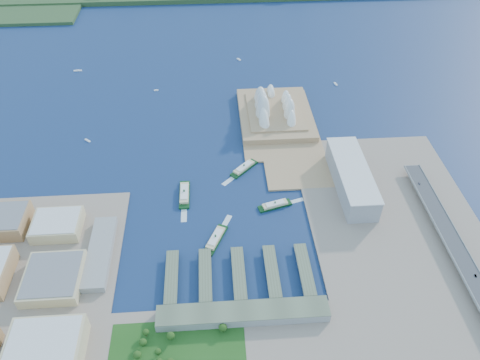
{
  "coord_description": "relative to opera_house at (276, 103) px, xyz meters",
  "views": [
    {
      "loc": [
        -9.62,
        -438.55,
        482.46
      ],
      "look_at": [
        27.07,
        89.56,
        18.0
      ],
      "focal_mm": 35.0,
      "sensor_mm": 36.0,
      "label": 1
    }
  ],
  "objects": [
    {
      "name": "ferry_wharves",
      "position": [
        -91.0,
        -355.0,
        -27.35
      ],
      "size": [
        184.0,
        90.0,
        9.3
      ],
      "primitive_type": null,
      "color": "#525E47",
      "rests_on": "ground"
    },
    {
      "name": "ground",
      "position": [
        -105.0,
        -280.0,
        -32.0
      ],
      "size": [
        3000.0,
        3000.0,
        0.0
      ],
      "primitive_type": "plane",
      "color": "#0F2148",
      "rests_on": "ground"
    },
    {
      "name": "opera_house",
      "position": [
        0.0,
        0.0,
        0.0
      ],
      "size": [
        134.0,
        180.0,
        58.0
      ],
      "primitive_type": null,
      "color": "white",
      "rests_on": "peninsula"
    },
    {
      "name": "west_buildings",
      "position": [
        -355.0,
        -350.0,
        -15.5
      ],
      "size": [
        200.0,
        280.0,
        27.0
      ],
      "primitive_type": null,
      "color": "#A17A50",
      "rests_on": "west_land"
    },
    {
      "name": "east_land",
      "position": [
        135.0,
        -330.0,
        -30.5
      ],
      "size": [
        240.0,
        500.0,
        3.0
      ],
      "primitive_type": "cube",
      "color": "gray",
      "rests_on": "ground"
    },
    {
      "name": "car_b",
      "position": [
        199.0,
        -385.73,
        -16.42
      ],
      "size": [
        1.54,
        4.4,
        1.45
      ],
      "primitive_type": "imported",
      "color": "slate",
      "rests_on": "expressway"
    },
    {
      "name": "toaster_building",
      "position": [
        90.0,
        -200.0,
        -11.5
      ],
      "size": [
        45.0,
        155.0,
        35.0
      ],
      "primitive_type": "cube",
      "color": "gray",
      "rests_on": "east_land"
    },
    {
      "name": "west_land",
      "position": [
        -355.0,
        -385.0,
        -30.5
      ],
      "size": [
        220.0,
        390.0,
        3.0
      ],
      "primitive_type": "cube",
      "color": "gray",
      "rests_on": "ground"
    },
    {
      "name": "ferry_b",
      "position": [
        -68.34,
        -144.81,
        -26.91
      ],
      "size": [
        47.68,
        47.78,
        10.17
      ],
      "primitive_type": null,
      "rotation": [
        0.0,
        0.0,
        -0.78
      ],
      "color": "#0D3614",
      "rests_on": "ground"
    },
    {
      "name": "boat_e",
      "position": [
        -51.23,
        233.54,
        -30.54
      ],
      "size": [
        9.47,
        12.11,
        2.92
      ],
      "primitive_type": null,
      "rotation": [
        0.0,
        0.0,
        0.55
      ],
      "color": "white",
      "rests_on": "ground"
    },
    {
      "name": "car_c",
      "position": [
        191.0,
        -214.23,
        -16.53
      ],
      "size": [
        1.74,
        4.27,
        1.24
      ],
      "primitive_type": "imported",
      "color": "slate",
      "rests_on": "expressway"
    },
    {
      "name": "boat_d",
      "position": [
        -397.55,
        206.06,
        -30.57
      ],
      "size": [
        17.09,
        4.44,
        2.86
      ],
      "primitive_type": null,
      "rotation": [
        0.0,
        0.0,
        1.61
      ],
      "color": "white",
      "rests_on": "ground"
    },
    {
      "name": "ferry_d",
      "position": [
        -29.41,
        -232.31,
        -27.25
      ],
      "size": [
        51.86,
        26.19,
        9.51
      ],
      "primitive_type": null,
      "rotation": [
        0.0,
        0.0,
        1.85
      ],
      "color": "#0D3614",
      "rests_on": "ground"
    },
    {
      "name": "peninsula",
      "position": [
        2.5,
        -20.0,
        -30.5
      ],
      "size": [
        135.0,
        220.0,
        3.0
      ],
      "primitive_type": "cube",
      "color": "tan",
      "rests_on": "ground"
    },
    {
      "name": "boat_a",
      "position": [
        -332.67,
        -49.14,
        -30.79
      ],
      "size": [
        11.61,
        10.59,
        2.43
      ],
      "primitive_type": null,
      "rotation": [
        0.0,
        0.0,
        0.86
      ],
      "color": "white",
      "rests_on": "ground"
    },
    {
      "name": "boat_c",
      "position": [
        138.91,
        112.36,
        -30.61
      ],
      "size": [
        6.32,
        12.82,
        2.77
      ],
      "primitive_type": null,
      "rotation": [
        0.0,
        0.0,
        3.37
      ],
      "color": "white",
      "rests_on": "ground"
    },
    {
      "name": "ferry_c",
      "position": [
        -118.39,
        -292.49,
        -26.76
      ],
      "size": [
        36.48,
        56.18,
        10.49
      ],
      "primitive_type": null,
      "rotation": [
        0.0,
        0.0,
        2.7
      ],
      "color": "#0D3614",
      "rests_on": "ground"
    },
    {
      "name": "expressway",
      "position": [
        195.0,
        -340.0,
        -23.07
      ],
      "size": [
        26.0,
        340.0,
        11.85
      ],
      "primitive_type": null,
      "color": "gray",
      "rests_on": "east_land"
    },
    {
      "name": "ferry_a",
      "position": [
        -162.47,
        -199.75,
        -26.37
      ],
      "size": [
        15.25,
        59.6,
        11.27
      ],
      "primitive_type": null,
      "rotation": [
        0.0,
        0.0,
        -0.0
      ],
      "color": "#0D3614",
      "rests_on": "ground"
    },
    {
      "name": "terminal_building",
      "position": [
        -90.0,
        -415.0,
        -23.0
      ],
      "size": [
        200.0,
        28.0,
        12.0
      ],
      "primitive_type": "cube",
      "color": "gray",
      "rests_on": "south_land"
    },
    {
      "name": "boat_b",
      "position": [
        -225.22,
        112.5,
        -30.8
      ],
      "size": [
        9.2,
        4.18,
        2.4
      ],
      "primitive_type": null,
      "rotation": [
        0.0,
        0.0,
        1.69
      ],
      "color": "white",
      "rests_on": "ground"
    }
  ]
}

